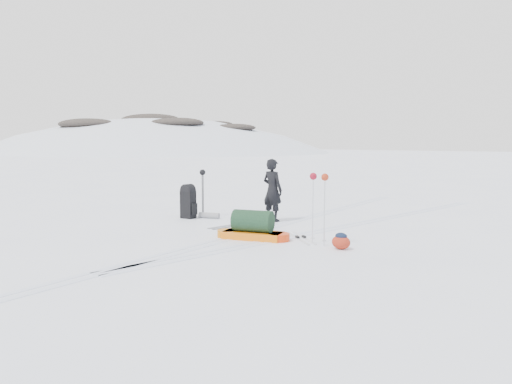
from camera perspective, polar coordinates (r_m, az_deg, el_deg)
ground at (r=12.42m, az=0.24°, el=-4.43°), size 200.00×200.00×0.00m
ski_tracks at (r=12.77m, az=4.84°, el=-4.15°), size 3.38×17.97×0.01m
skier at (r=13.77m, az=1.89°, el=0.22°), size 0.66×0.45×1.73m
pulk_sled at (r=11.33m, az=-0.37°, el=-4.13°), size 1.80×1.00×0.66m
expedition_rucksack at (r=14.42m, az=-7.46°, el=-1.20°), size 1.00×0.70×0.99m
ski_poles_black at (r=14.61m, az=-6.13°, el=1.60°), size 0.17×0.19×1.39m
ski_poles_silver at (r=10.66m, az=7.20°, el=0.81°), size 0.49×0.23×1.54m
touring_skis_grey at (r=13.23m, az=-2.10°, el=-3.73°), size 0.51×1.88×0.07m
touring_skis_white at (r=11.49m, az=5.12°, el=-5.23°), size 1.38×1.15×0.06m
rope_coil at (r=11.83m, az=-1.52°, el=-4.82°), size 0.48×0.48×0.05m
small_daypack at (r=10.45m, az=9.69°, el=-5.56°), size 0.49×0.45×0.34m
thermos_pair at (r=13.67m, az=-1.59°, el=-2.94°), size 0.26×0.18×0.27m
stuff_sack at (r=12.56m, az=0.95°, el=-3.74°), size 0.45×0.37×0.25m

